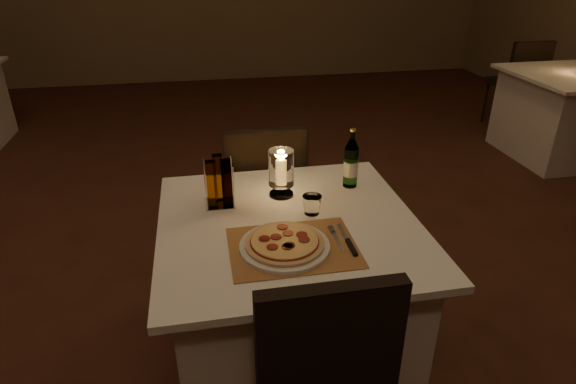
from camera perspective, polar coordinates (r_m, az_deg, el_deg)
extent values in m
cube|color=#482317|center=(2.58, -6.24, -14.42)|extent=(8.00, 10.00, 0.02)
cube|color=white|center=(2.09, 0.10, -12.69)|extent=(0.88, 0.88, 0.71)
cube|color=white|center=(1.87, 0.11, -3.95)|extent=(1.00, 1.00, 0.03)
cube|color=black|center=(1.42, 5.01, -17.83)|extent=(0.42, 0.05, 0.42)
cube|color=black|center=(2.69, -3.09, -0.17)|extent=(0.42, 0.42, 0.05)
cube|color=black|center=(2.43, -2.62, 2.69)|extent=(0.42, 0.05, 0.42)
cylinder|color=black|center=(2.98, -0.19, -2.53)|extent=(0.03, 0.03, 0.44)
cylinder|color=black|center=(2.94, -6.71, -3.12)|extent=(0.03, 0.03, 0.44)
cylinder|color=black|center=(2.69, 1.14, -6.04)|extent=(0.03, 0.03, 0.44)
cylinder|color=black|center=(2.66, -6.11, -6.75)|extent=(0.03, 0.03, 0.44)
cube|color=#A36E38|center=(1.71, 0.59, -6.58)|extent=(0.45, 0.34, 0.00)
cylinder|color=white|center=(1.70, -0.40, -6.43)|extent=(0.32, 0.32, 0.01)
cylinder|color=#D8B77F|center=(1.70, -0.40, -6.06)|extent=(0.28, 0.28, 0.01)
cylinder|color=maroon|center=(1.69, -0.41, -5.85)|extent=(0.24, 0.24, 0.00)
cylinder|color=#EACC7F|center=(1.69, -0.41, -5.75)|extent=(0.24, 0.24, 0.00)
cylinder|color=maroon|center=(1.71, 1.65, -5.08)|extent=(0.04, 0.04, 0.00)
cylinder|color=maroon|center=(1.72, -0.02, -4.91)|extent=(0.04, 0.04, 0.00)
cylinder|color=maroon|center=(1.76, -0.66, -4.16)|extent=(0.04, 0.04, 0.00)
cylinder|color=maroon|center=(1.70, -1.43, -5.32)|extent=(0.04, 0.04, 0.00)
cylinder|color=maroon|center=(1.69, -2.81, -5.54)|extent=(0.04, 0.04, 0.00)
cylinder|color=maroon|center=(1.65, -1.87, -6.53)|extent=(0.04, 0.04, 0.00)
cylinder|color=maroon|center=(1.65, -0.07, -6.48)|extent=(0.04, 0.04, 0.00)
cylinder|color=maroon|center=(1.66, 0.17, -6.32)|extent=(0.04, 0.04, 0.00)
cylinder|color=maroon|center=(1.69, 1.93, -5.67)|extent=(0.04, 0.04, 0.00)
cube|color=silver|center=(1.75, 5.94, -5.87)|extent=(0.01, 0.14, 0.00)
cube|color=silver|center=(1.81, 5.20, -4.45)|extent=(0.02, 0.05, 0.00)
cube|color=black|center=(1.71, 7.54, -6.52)|extent=(0.02, 0.10, 0.01)
cube|color=silver|center=(1.80, 6.48, -4.75)|extent=(0.01, 0.12, 0.00)
cylinder|color=#66A659|center=(2.13, 7.45, 2.93)|extent=(0.06, 0.06, 0.18)
cylinder|color=#66A659|center=(2.07, 7.69, 6.71)|extent=(0.02, 0.02, 0.03)
cylinder|color=gold|center=(2.06, 7.73, 7.29)|extent=(0.03, 0.03, 0.01)
cylinder|color=silver|center=(2.13, 7.44, 2.83)|extent=(0.06, 0.06, 0.07)
cylinder|color=white|center=(2.06, -0.80, -0.24)|extent=(0.10, 0.10, 0.01)
cylinder|color=white|center=(2.05, -0.81, 0.40)|extent=(0.02, 0.02, 0.04)
cylinder|color=white|center=(2.01, -0.83, 2.90)|extent=(0.11, 0.11, 0.15)
cylinder|color=white|center=(2.02, -0.82, 2.50)|extent=(0.03, 0.03, 0.11)
ellipsoid|color=orange|center=(1.99, -0.84, 4.37)|extent=(0.02, 0.02, 0.03)
cube|color=white|center=(2.01, -8.00, -1.33)|extent=(0.12, 0.12, 0.01)
cylinder|color=white|center=(1.92, -9.71, 0.20)|extent=(0.01, 0.01, 0.18)
cylinder|color=white|center=(1.92, -6.44, 0.48)|extent=(0.01, 0.01, 0.18)
cylinder|color=white|center=(2.02, -9.82, 1.59)|extent=(0.01, 0.01, 0.18)
cylinder|color=white|center=(2.02, -6.71, 1.85)|extent=(0.01, 0.01, 0.18)
cube|color=#BF8C33|center=(1.94, -9.02, 0.86)|extent=(0.04, 0.04, 0.20)
cube|color=#3F1E14|center=(1.94, -7.26, 1.01)|extent=(0.04, 0.04, 0.20)
cube|color=#BF8C33|center=(1.99, -8.24, 1.68)|extent=(0.04, 0.04, 0.20)
cylinder|color=black|center=(6.25, -30.79, 9.67)|extent=(0.03, 0.03, 0.44)
cube|color=white|center=(4.92, 30.05, 7.66)|extent=(0.88, 0.88, 0.71)
cube|color=black|center=(5.50, 25.20, 11.61)|extent=(0.42, 0.42, 0.05)
cube|color=black|center=(5.31, 26.81, 13.39)|extent=(0.42, 0.05, 0.42)
cylinder|color=black|center=(5.79, 25.21, 9.78)|extent=(0.03, 0.03, 0.44)
cylinder|color=black|center=(5.60, 22.32, 9.81)|extent=(0.03, 0.03, 0.44)
cylinder|color=black|center=(5.53, 27.14, 8.65)|extent=(0.03, 0.03, 0.44)
cylinder|color=black|center=(5.33, 24.18, 8.66)|extent=(0.03, 0.03, 0.44)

